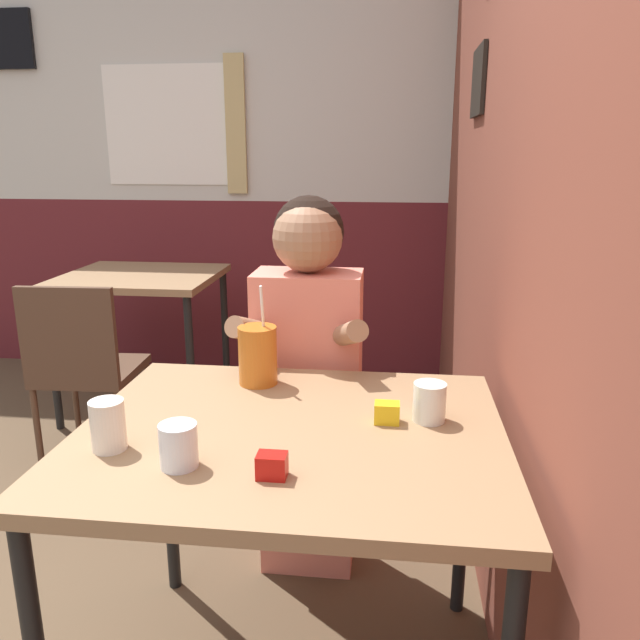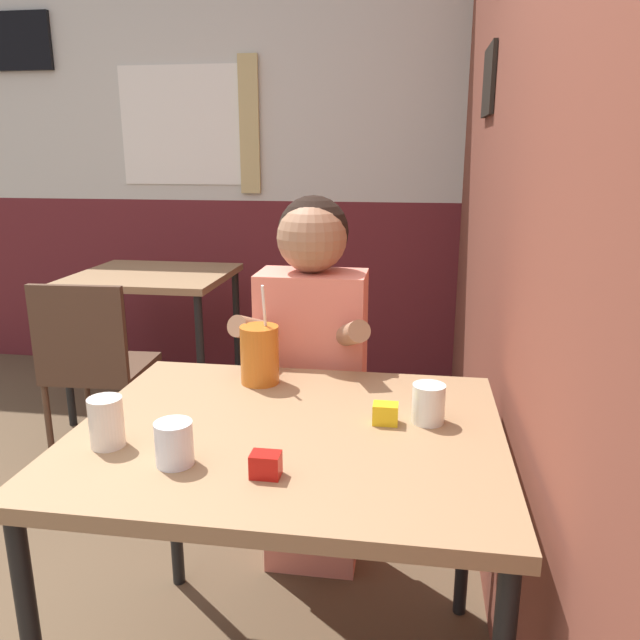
{
  "view_description": "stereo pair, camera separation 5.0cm",
  "coord_description": "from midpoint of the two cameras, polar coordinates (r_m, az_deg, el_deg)",
  "views": [
    {
      "loc": [
        0.87,
        -1.05,
        1.4
      ],
      "look_at": [
        0.69,
        0.44,
        0.99
      ],
      "focal_mm": 35.0,
      "sensor_mm": 36.0,
      "label": 1
    },
    {
      "loc": [
        0.92,
        -1.05,
        1.4
      ],
      "look_at": [
        0.69,
        0.44,
        0.99
      ],
      "focal_mm": 35.0,
      "sensor_mm": 36.0,
      "label": 2
    }
  ],
  "objects": [
    {
      "name": "brick_wall_right",
      "position": [
        2.47,
        16.62,
        13.5
      ],
      "size": [
        0.08,
        4.79,
        2.7
      ],
      "color": "brown",
      "rests_on": "ground_plane"
    },
    {
      "name": "back_wall",
      "position": [
        3.98,
        -4.68,
        14.52
      ],
      "size": [
        5.38,
        0.09,
        2.7
      ],
      "color": "silver",
      "rests_on": "ground_plane"
    },
    {
      "name": "main_table",
      "position": [
        1.52,
        -1.91,
        -12.24
      ],
      "size": [
        1.0,
        0.83,
        0.77
      ],
      "color": "#93704C",
      "rests_on": "ground_plane"
    },
    {
      "name": "background_table",
      "position": [
        3.49,
        -14.54,
        2.78
      ],
      "size": [
        0.8,
        0.72,
        0.77
      ],
      "color": "#93704C",
      "rests_on": "ground_plane"
    },
    {
      "name": "chair_near_window",
      "position": [
        2.87,
        -19.49,
        -3.54
      ],
      "size": [
        0.42,
        0.42,
        0.88
      ],
      "rotation": [
        0.0,
        0.0,
        0.05
      ],
      "color": "#4C3323",
      "rests_on": "ground_plane"
    },
    {
      "name": "person_seated",
      "position": [
        2.04,
        0.01,
        -5.27
      ],
      "size": [
        0.42,
        0.41,
        1.27
      ],
      "color": "#EA7F6B",
      "rests_on": "ground_plane"
    },
    {
      "name": "cocktail_pitcher",
      "position": [
        1.75,
        -4.72,
        -3.16
      ],
      "size": [
        0.11,
        0.11,
        0.28
      ],
      "color": "#C6661E",
      "rests_on": "main_table"
    },
    {
      "name": "glass_near_pitcher",
      "position": [
        1.34,
        -12.13,
        -10.97
      ],
      "size": [
        0.08,
        0.08,
        0.09
      ],
      "color": "silver",
      "rests_on": "main_table"
    },
    {
      "name": "glass_center",
      "position": [
        1.53,
        10.82,
        -7.51
      ],
      "size": [
        0.08,
        0.08,
        0.09
      ],
      "color": "silver",
      "rests_on": "main_table"
    },
    {
      "name": "glass_far_side",
      "position": [
        1.45,
        -18.0,
        -8.88
      ],
      "size": [
        0.08,
        0.08,
        0.11
      ],
      "color": "silver",
      "rests_on": "main_table"
    },
    {
      "name": "condiment_ketchup",
      "position": [
        1.28,
        -3.84,
        -13.08
      ],
      "size": [
        0.06,
        0.04,
        0.05
      ],
      "color": "#B7140F",
      "rests_on": "main_table"
    },
    {
      "name": "condiment_mustard",
      "position": [
        1.51,
        6.96,
        -8.5
      ],
      "size": [
        0.06,
        0.04,
        0.05
      ],
      "color": "yellow",
      "rests_on": "main_table"
    }
  ]
}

